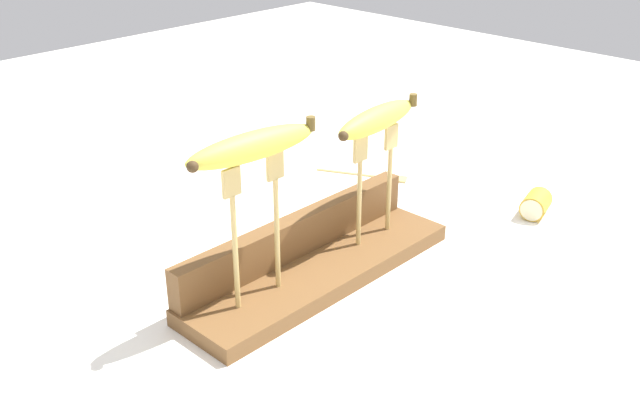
{
  "coord_description": "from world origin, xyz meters",
  "views": [
    {
      "loc": [
        -0.66,
        -0.63,
        0.55
      ],
      "look_at": [
        0.0,
        0.0,
        0.12
      ],
      "focal_mm": 41.72,
      "sensor_mm": 36.0,
      "label": 1
    }
  ],
  "objects_px": {
    "banana_raised_left": "(255,147)",
    "fork_fallen_near": "(374,175)",
    "fork_stand_right": "(377,175)",
    "banana_raised_right": "(379,120)",
    "fork_stand_left": "(258,219)",
    "banana_chunk_near": "(536,204)",
    "fork_fallen_far": "(322,244)"
  },
  "relations": [
    {
      "from": "banana_raised_left",
      "to": "banana_chunk_near",
      "type": "distance_m",
      "value": 0.56
    },
    {
      "from": "fork_fallen_near",
      "to": "banana_raised_right",
      "type": "bearing_deg",
      "value": -139.66
    },
    {
      "from": "fork_stand_left",
      "to": "fork_fallen_far",
      "type": "height_order",
      "value": "fork_stand_left"
    },
    {
      "from": "fork_stand_left",
      "to": "banana_raised_right",
      "type": "distance_m",
      "value": 0.24
    },
    {
      "from": "banana_raised_right",
      "to": "fork_fallen_far",
      "type": "xyz_separation_m",
      "value": [
        -0.04,
        0.07,
        -0.21
      ]
    },
    {
      "from": "fork_fallen_far",
      "to": "fork_stand_right",
      "type": "bearing_deg",
      "value": -56.94
    },
    {
      "from": "banana_raised_left",
      "to": "fork_fallen_far",
      "type": "height_order",
      "value": "banana_raised_left"
    },
    {
      "from": "banana_chunk_near",
      "to": "fork_stand_right",
      "type": "bearing_deg",
      "value": 157.58
    },
    {
      "from": "banana_raised_left",
      "to": "fork_fallen_near",
      "type": "height_order",
      "value": "banana_raised_left"
    },
    {
      "from": "banana_raised_left",
      "to": "fork_fallen_near",
      "type": "xyz_separation_m",
      "value": [
        0.45,
        0.18,
        -0.23
      ]
    },
    {
      "from": "banana_raised_left",
      "to": "banana_chunk_near",
      "type": "relative_size",
      "value": 2.95
    },
    {
      "from": "fork_stand_left",
      "to": "fork_fallen_far",
      "type": "distance_m",
      "value": 0.24
    },
    {
      "from": "banana_raised_right",
      "to": "fork_stand_right",
      "type": "bearing_deg",
      "value": 5.82
    },
    {
      "from": "banana_chunk_near",
      "to": "fork_stand_left",
      "type": "bearing_deg",
      "value": 167.32
    },
    {
      "from": "fork_stand_left",
      "to": "fork_fallen_far",
      "type": "bearing_deg",
      "value": 20.06
    },
    {
      "from": "fork_stand_left",
      "to": "banana_chunk_near",
      "type": "bearing_deg",
      "value": -12.68
    },
    {
      "from": "fork_stand_left",
      "to": "banana_raised_left",
      "type": "height_order",
      "value": "banana_raised_left"
    },
    {
      "from": "fork_fallen_near",
      "to": "banana_chunk_near",
      "type": "relative_size",
      "value": 2.51
    },
    {
      "from": "fork_stand_right",
      "to": "banana_chunk_near",
      "type": "bearing_deg",
      "value": -22.42
    },
    {
      "from": "banana_raised_right",
      "to": "fork_fallen_far",
      "type": "relative_size",
      "value": 1.0
    },
    {
      "from": "fork_fallen_near",
      "to": "fork_fallen_far",
      "type": "height_order",
      "value": "same"
    },
    {
      "from": "fork_stand_right",
      "to": "fork_fallen_far",
      "type": "bearing_deg",
      "value": 123.06
    },
    {
      "from": "fork_stand_right",
      "to": "fork_fallen_far",
      "type": "xyz_separation_m",
      "value": [
        -0.04,
        0.07,
        -0.12
      ]
    },
    {
      "from": "banana_raised_right",
      "to": "fork_fallen_near",
      "type": "relative_size",
      "value": 1.12
    },
    {
      "from": "fork_stand_right",
      "to": "banana_raised_right",
      "type": "distance_m",
      "value": 0.09
    },
    {
      "from": "fork_fallen_near",
      "to": "banana_chunk_near",
      "type": "height_order",
      "value": "banana_chunk_near"
    },
    {
      "from": "fork_stand_left",
      "to": "fork_fallen_near",
      "type": "height_order",
      "value": "fork_stand_left"
    },
    {
      "from": "fork_stand_left",
      "to": "banana_raised_right",
      "type": "xyz_separation_m",
      "value": [
        0.23,
        -0.0,
        0.07
      ]
    },
    {
      "from": "fork_stand_right",
      "to": "banana_raised_left",
      "type": "xyz_separation_m",
      "value": [
        -0.23,
        0.0,
        0.11
      ]
    },
    {
      "from": "banana_raised_left",
      "to": "fork_stand_right",
      "type": "bearing_deg",
      "value": -0.0
    },
    {
      "from": "banana_raised_left",
      "to": "banana_raised_right",
      "type": "distance_m",
      "value": 0.23
    },
    {
      "from": "fork_fallen_near",
      "to": "fork_stand_left",
      "type": "bearing_deg",
      "value": -157.75
    }
  ]
}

